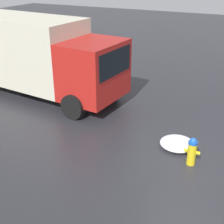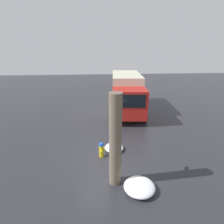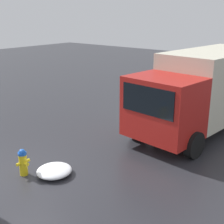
{
  "view_description": "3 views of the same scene",
  "coord_description": "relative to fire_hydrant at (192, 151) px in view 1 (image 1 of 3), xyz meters",
  "views": [
    {
      "loc": [
        -1.24,
        7.36,
        4.95
      ],
      "look_at": [
        2.72,
        -0.64,
        0.74
      ],
      "focal_mm": 50.0,
      "sensor_mm": 36.0,
      "label": 1
    },
    {
      "loc": [
        -7.62,
        0.12,
        5.2
      ],
      "look_at": [
        3.47,
        -0.83,
        1.13
      ],
      "focal_mm": 28.0,
      "sensor_mm": 36.0,
      "label": 2
    },
    {
      "loc": [
        -4.66,
        -7.17,
        4.54
      ],
      "look_at": [
        3.58,
        -0.4,
        1.13
      ],
      "focal_mm": 50.0,
      "sensor_mm": 36.0,
      "label": 3
    }
  ],
  "objects": [
    {
      "name": "pedestrian",
      "position": [
        4.86,
        -1.56,
        0.46
      ],
      "size": [
        0.35,
        0.35,
        1.61
      ],
      "rotation": [
        0.0,
        0.0,
        5.73
      ],
      "color": "#23232D",
      "rests_on": "ground_plane"
    },
    {
      "name": "fire_hydrant",
      "position": [
        0.0,
        0.0,
        0.0
      ],
      "size": [
        0.44,
        0.34,
        0.81
      ],
      "rotation": [
        0.0,
        0.0,
        4.7
      ],
      "color": "yellow",
      "rests_on": "ground_plane"
    },
    {
      "name": "snow_pile_by_hydrant",
      "position": [
        0.57,
        -0.68,
        -0.29
      ],
      "size": [
        1.04,
        1.01,
        0.25
      ],
      "color": "white",
      "rests_on": "ground_plane"
    },
    {
      "name": "ground_plane",
      "position": [
        0.0,
        0.0,
        -0.42
      ],
      "size": [
        60.0,
        60.0,
        0.0
      ],
      "primitive_type": "plane",
      "color": "#28282D"
    },
    {
      "name": "delivery_truck",
      "position": [
        6.96,
        -2.38,
        1.27
      ],
      "size": [
        7.22,
        3.17,
        3.11
      ],
      "rotation": [
        0.0,
        0.0,
        1.48
      ],
      "color": "red",
      "rests_on": "ground_plane"
    }
  ]
}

